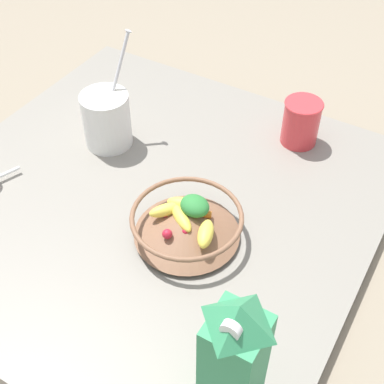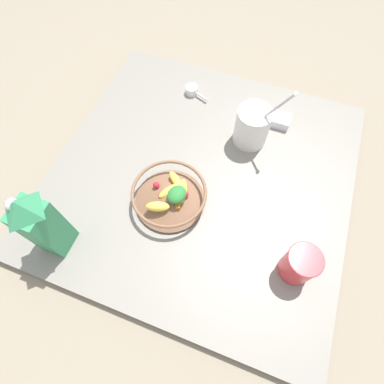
% 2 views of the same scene
% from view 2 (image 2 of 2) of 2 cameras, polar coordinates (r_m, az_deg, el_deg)
% --- Properties ---
extents(ground_plane, '(6.00, 6.00, 0.00)m').
position_cam_2_polar(ground_plane, '(1.00, 1.79, 2.67)').
color(ground_plane, gray).
extents(countertop, '(0.94, 0.94, 0.03)m').
position_cam_2_polar(countertop, '(0.99, 1.82, 3.13)').
color(countertop, gray).
rests_on(countertop, ground_plane).
extents(fruit_bowl, '(0.22, 0.22, 0.08)m').
position_cam_2_polar(fruit_bowl, '(0.89, -4.24, -0.67)').
color(fruit_bowl, brown).
rests_on(fruit_bowl, countertop).
extents(milk_carton, '(0.08, 0.08, 0.25)m').
position_cam_2_polar(milk_carton, '(0.85, -26.85, -5.55)').
color(milk_carton, '#338C59').
rests_on(milk_carton, countertop).
extents(yogurt_tub, '(0.11, 0.15, 0.26)m').
position_cam_2_polar(yogurt_tub, '(1.01, 11.46, 12.38)').
color(yogurt_tub, white).
rests_on(yogurt_tub, countertop).
extents(drinking_cup, '(0.09, 0.09, 0.11)m').
position_cam_2_polar(drinking_cup, '(0.85, 19.84, -12.84)').
color(drinking_cup, '#DB383D').
rests_on(drinking_cup, countertop).
extents(spice_jar, '(0.06, 0.06, 0.03)m').
position_cam_2_polar(spice_jar, '(1.13, 16.65, 12.83)').
color(spice_jar, silver).
rests_on(spice_jar, countertop).
extents(measuring_scoop, '(0.05, 0.10, 0.03)m').
position_cam_2_polar(measuring_scoop, '(1.19, 0.05, 18.82)').
color(measuring_scoop, white).
rests_on(measuring_scoop, countertop).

